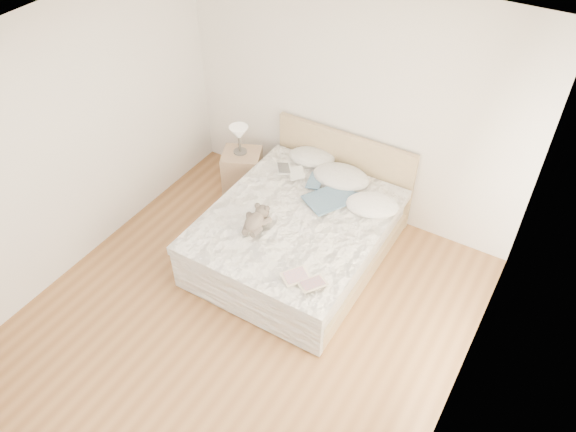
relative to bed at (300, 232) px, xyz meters
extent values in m
cube|color=brown|center=(0.00, -1.19, -0.31)|extent=(4.00, 4.50, 0.00)
cube|color=white|center=(0.00, -1.19, 2.39)|extent=(4.00, 4.50, 0.00)
cube|color=white|center=(0.00, 1.06, 1.04)|extent=(4.00, 0.02, 2.70)
cube|color=white|center=(-2.00, -1.19, 1.04)|extent=(0.02, 4.50, 2.70)
cube|color=white|center=(2.00, -1.19, 1.04)|extent=(0.02, 4.50, 2.70)
cube|color=white|center=(1.99, -0.89, 1.14)|extent=(0.02, 1.30, 1.10)
cube|color=tan|center=(0.00, -0.04, -0.21)|extent=(1.68, 2.08, 0.20)
cube|color=white|center=(0.00, -0.04, 0.04)|extent=(1.60, 2.00, 0.30)
cube|color=white|center=(0.00, -0.09, 0.23)|extent=(1.72, 2.05, 0.10)
cube|color=tan|center=(0.00, 1.00, 0.19)|extent=(1.70, 0.06, 1.00)
cube|color=#9E8160|center=(-1.16, 0.59, -0.03)|extent=(0.57, 0.55, 0.56)
cylinder|color=#4A4541|center=(-1.18, 0.60, 0.26)|extent=(0.16, 0.16, 0.02)
cylinder|color=#403C35|center=(-1.18, 0.60, 0.38)|extent=(0.03, 0.03, 0.22)
cone|color=white|center=(-1.18, 0.60, 0.53)|extent=(0.29, 0.29, 0.16)
ellipsoid|color=silver|center=(-0.35, 0.86, 0.33)|extent=(0.62, 0.50, 0.16)
ellipsoid|color=silver|center=(0.11, 0.70, 0.33)|extent=(0.69, 0.52, 0.19)
ellipsoid|color=white|center=(0.61, 0.44, 0.33)|extent=(0.65, 0.55, 0.17)
cube|color=white|center=(-0.43, 0.51, 0.32)|extent=(0.41, 0.40, 0.03)
cube|color=beige|center=(0.52, -0.83, 0.32)|extent=(0.44, 0.41, 0.02)
camera|label=1|loc=(2.15, -3.81, 4.13)|focal=35.00mm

